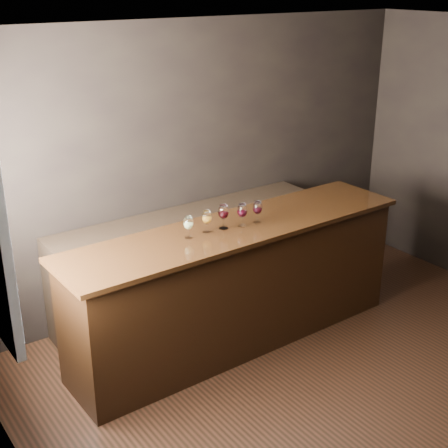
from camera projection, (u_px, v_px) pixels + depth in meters
ground at (358, 391)px, 5.08m from camera, size 5.00×5.00×0.00m
room_shell at (344, 181)px, 4.37m from camera, size 5.02×4.52×2.81m
bar_counter at (237, 287)px, 5.59m from camera, size 3.16×0.74×1.10m
bar_top at (238, 228)px, 5.38m from camera, size 3.27×0.81×0.04m
back_bar_shelf at (187, 260)px, 6.24m from camera, size 2.82×0.40×1.02m
glass_white at (188, 223)px, 5.08m from camera, size 0.08×0.08×0.19m
glass_amber at (207, 218)px, 5.19m from camera, size 0.08×0.08×0.19m
glass_red_a at (223, 212)px, 5.26m from camera, size 0.09×0.09×0.22m
glass_red_b at (242, 211)px, 5.31m from camera, size 0.09×0.09×0.21m
glass_red_c at (257, 208)px, 5.39m from camera, size 0.08×0.08×0.20m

